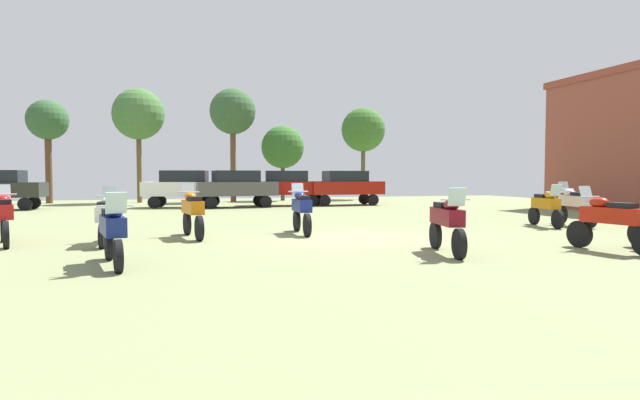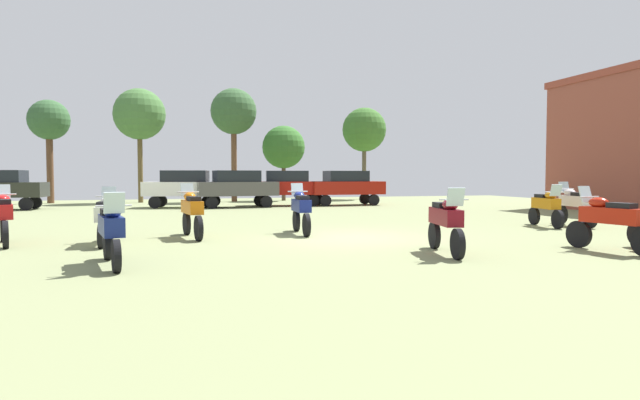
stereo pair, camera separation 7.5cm
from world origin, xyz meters
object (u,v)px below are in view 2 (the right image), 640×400
object	(u,v)px
car_4	(237,186)
tree_3	(49,122)
motorcycle_9	(446,221)
car_2	(346,185)
motorcycle_11	(111,229)
tree_1	(139,115)
tree_4	(284,147)
motorcycle_8	(106,216)
motorcycle_12	(192,211)
motorcycle_4	(301,209)
motorcycle_2	(4,215)
car_3	(287,185)
motorcycle_5	(610,220)
motorcycle_7	(546,206)
tree_2	(234,113)
tree_5	(364,130)
car_1	(185,186)
motorcycle_3	(574,204)

from	to	relation	value
car_4	tree_3	world-z (taller)	tree_3
motorcycle_9	car_2	distance (m)	19.04
motorcycle_11	car_2	size ratio (longest dim) A/B	0.51
tree_1	tree_4	xyz separation A→B (m)	(9.37, 0.15, -1.92)
motorcycle_8	motorcycle_12	xyz separation A→B (m)	(2.13, 0.82, 0.03)
motorcycle_11	tree_1	world-z (taller)	tree_1
motorcycle_9	motorcycle_8	bearing A→B (deg)	-15.82
tree_3	motorcycle_4	bearing A→B (deg)	-62.03
motorcycle_2	car_3	world-z (taller)	car_3
car_2	motorcycle_9	bearing A→B (deg)	167.43
motorcycle_5	motorcycle_7	world-z (taller)	motorcycle_5
tree_4	tree_1	bearing A→B (deg)	-179.07
motorcycle_5	motorcycle_9	size ratio (longest dim) A/B	1.01
motorcycle_7	motorcycle_5	bearing A→B (deg)	73.03
car_3	tree_2	world-z (taller)	tree_2
motorcycle_4	motorcycle_8	bearing A→B (deg)	-167.93
motorcycle_5	tree_4	distance (m)	26.08
tree_4	motorcycle_9	bearing A→B (deg)	-93.52
motorcycle_9	tree_5	bearing A→B (deg)	-95.34
car_2	motorcycle_11	bearing A→B (deg)	148.67
motorcycle_4	motorcycle_11	bearing A→B (deg)	-135.46
motorcycle_5	tree_3	world-z (taller)	tree_3
motorcycle_11	car_3	bearing A→B (deg)	-123.39
tree_5	car_3	bearing A→B (deg)	-137.10
motorcycle_8	car_3	size ratio (longest dim) A/B	0.49
car_1	tree_4	world-z (taller)	tree_4
car_2	tree_4	bearing A→B (deg)	19.39
motorcycle_9	motorcycle_11	world-z (taller)	motorcycle_9
motorcycle_11	car_2	bearing A→B (deg)	-132.46
tree_3	tree_5	xyz separation A→B (m)	(20.91, 0.24, -0.00)
motorcycle_7	car_4	size ratio (longest dim) A/B	0.47
tree_3	motorcycle_8	bearing A→B (deg)	-75.15
motorcycle_9	motorcycle_12	distance (m)	7.02
motorcycle_4	tree_3	xyz separation A→B (m)	(-11.05, 20.82, 4.32)
motorcycle_7	tree_1	size ratio (longest dim) A/B	0.29
motorcycle_11	motorcycle_12	bearing A→B (deg)	-122.69
motorcycle_9	car_2	xyz separation A→B (m)	(3.91, 18.63, 0.44)
motorcycle_8	car_4	world-z (taller)	car_4
motorcycle_5	motorcycle_7	xyz separation A→B (m)	(2.61, 5.30, -0.02)
motorcycle_7	car_4	xyz separation A→B (m)	(-8.81, 13.62, 0.46)
car_2	tree_1	distance (m)	14.04
motorcycle_5	tree_2	bearing A→B (deg)	93.34
car_3	tree_2	distance (m)	7.65
motorcycle_4	motorcycle_7	xyz separation A→B (m)	(8.46, -0.18, -0.02)
motorcycle_9	tree_2	bearing A→B (deg)	-74.26
motorcycle_2	motorcycle_7	bearing A→B (deg)	-16.45
motorcycle_8	tree_3	xyz separation A→B (m)	(-5.77, 21.77, 4.34)
motorcycle_2	motorcycle_3	xyz separation A→B (m)	(17.31, 0.25, 0.01)
motorcycle_9	tree_2	distance (m)	25.23
motorcycle_5	motorcycle_12	world-z (taller)	motorcycle_12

